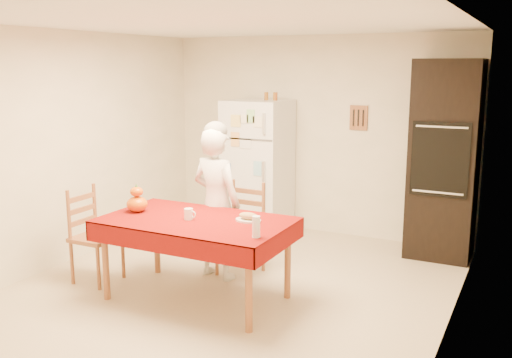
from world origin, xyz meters
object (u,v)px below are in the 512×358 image
Objects in this scene: dining_table at (196,227)px; bread_plate at (248,220)px; pumpkin_lower at (137,204)px; seated_woman at (217,204)px; oven_cabinet at (444,160)px; refrigerator at (258,167)px; chair_far at (243,225)px; chair_left at (91,231)px; wine_glass at (256,227)px; coffee_mug at (188,214)px.

bread_plate is (0.46, 0.15, 0.08)m from dining_table.
bread_plate is at bearing 8.98° from pumpkin_lower.
seated_woman is at bearing 48.86° from pumpkin_lower.
dining_table is at bearing -128.28° from oven_cabinet.
dining_table is (0.48, -2.23, -0.16)m from refrigerator.
oven_cabinet is 2.93m from dining_table.
oven_cabinet is 9.17× the size of bread_plate.
refrigerator is 1.79× the size of chair_far.
chair_far and chair_left have the same top height.
refrigerator is 2.76m from wine_glass.
coffee_mug is 0.82m from wine_glass.
seated_woman is at bearing -121.59° from chair_far.
refrigerator is 9.66× the size of wine_glass.
chair_far is 5.40× the size of wine_glass.
wine_glass reaches higher than bread_plate.
oven_cabinet is 2.53m from bread_plate.
pumpkin_lower is (-2.44, -2.30, -0.26)m from oven_cabinet.
dining_table is at bearing 111.12° from seated_woman.
chair_left reaches higher than dining_table.
refrigerator reaches higher than seated_woman.
oven_cabinet is 2.32× the size of chair_far.
chair_far is 0.92m from coffee_mug.
chair_left reaches higher than pumpkin_lower.
chair_far is 4.77× the size of pumpkin_lower.
chair_far is (0.53, -1.40, -0.34)m from refrigerator.
oven_cabinet reaches higher than chair_left.
bread_plate is at bearing 19.82° from coffee_mug.
chair_far is 0.83m from bread_plate.
chair_left is at bearing -174.93° from pumpkin_lower.
refrigerator reaches higher than coffee_mug.
wine_glass is at bearing -9.21° from pumpkin_lower.
coffee_mug is (-1.85, -2.31, -0.29)m from oven_cabinet.
chair_left is at bearing -176.60° from dining_table.
pumpkin_lower is 0.83× the size of bread_plate.
seated_woman reaches higher than wine_glass.
coffee_mug is (0.07, -0.61, 0.04)m from seated_woman.
dining_table is 17.00× the size of coffee_mug.
bread_plate is (0.41, -0.67, 0.26)m from chair_far.
oven_cabinet is at bearing 67.16° from wine_glass.
oven_cabinet is 2.97m from coffee_mug.
dining_table is 7.08× the size of bread_plate.
oven_cabinet is (2.28, 0.05, 0.25)m from refrigerator.
bread_plate is at bearing 152.87° from seated_woman.
refrigerator is 2.29m from dining_table.
dining_table is at bearing 1.98° from pumpkin_lower.
wine_glass reaches higher than coffee_mug.
dining_table is 1.79× the size of chair_far.
refrigerator is 7.08× the size of bread_plate.
chair_far is 1.53m from chair_left.
chair_left reaches higher than bread_plate.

